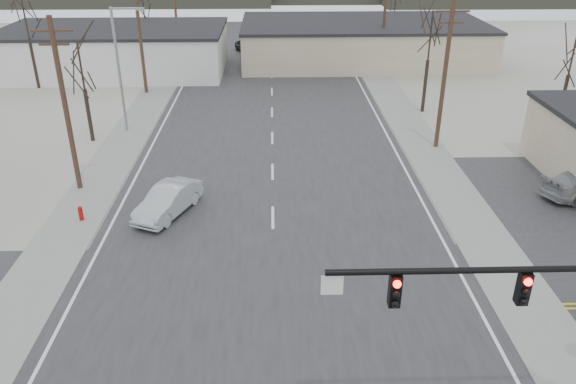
{
  "coord_description": "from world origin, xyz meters",
  "views": [
    {
      "loc": [
        0.08,
        -18.47,
        14.66
      ],
      "look_at": [
        0.76,
        5.9,
        2.6
      ],
      "focal_mm": 35.0,
      "sensor_mm": 36.0,
      "label": 1
    }
  ],
  "objects_px": {
    "traffic_signal_mast": "(556,315)",
    "car_far_b": "(245,46)",
    "fire_hydrant": "(81,213)",
    "car_far_a": "(289,52)",
    "sedan_crossing": "(168,201)"
  },
  "relations": [
    {
      "from": "traffic_signal_mast",
      "to": "car_far_b",
      "type": "distance_m",
      "value": 56.37
    },
    {
      "from": "car_far_b",
      "to": "fire_hydrant",
      "type": "bearing_deg",
      "value": -122.33
    },
    {
      "from": "car_far_a",
      "to": "car_far_b",
      "type": "bearing_deg",
      "value": -58.69
    },
    {
      "from": "traffic_signal_mast",
      "to": "car_far_a",
      "type": "bearing_deg",
      "value": 96.63
    },
    {
      "from": "traffic_signal_mast",
      "to": "fire_hydrant",
      "type": "relative_size",
      "value": 10.29
    },
    {
      "from": "car_far_b",
      "to": "car_far_a",
      "type": "bearing_deg",
      "value": -59.5
    },
    {
      "from": "traffic_signal_mast",
      "to": "car_far_b",
      "type": "bearing_deg",
      "value": 101.3
    },
    {
      "from": "traffic_signal_mast",
      "to": "sedan_crossing",
      "type": "relative_size",
      "value": 1.88
    },
    {
      "from": "sedan_crossing",
      "to": "car_far_a",
      "type": "relative_size",
      "value": 0.92
    },
    {
      "from": "fire_hydrant",
      "to": "car_far_b",
      "type": "relative_size",
      "value": 0.22
    },
    {
      "from": "traffic_signal_mast",
      "to": "car_far_a",
      "type": "height_order",
      "value": "traffic_signal_mast"
    },
    {
      "from": "fire_hydrant",
      "to": "sedan_crossing",
      "type": "distance_m",
      "value": 4.61
    },
    {
      "from": "traffic_signal_mast",
      "to": "fire_hydrant",
      "type": "distance_m",
      "value": 23.39
    },
    {
      "from": "traffic_signal_mast",
      "to": "car_far_a",
      "type": "xyz_separation_m",
      "value": [
        -5.97,
        51.33,
        -3.88
      ]
    },
    {
      "from": "car_far_a",
      "to": "sedan_crossing",
      "type": "bearing_deg",
      "value": 56.56
    }
  ]
}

